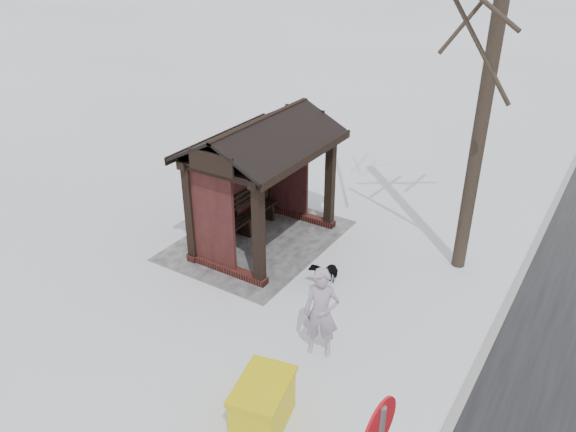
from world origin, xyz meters
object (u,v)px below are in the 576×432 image
at_px(dog, 324,272).
at_px(grit_bin, 263,404).
at_px(bus_shelter, 257,157).
at_px(pedestrian, 321,313).

height_order(dog, grit_bin, grit_bin).
height_order(bus_shelter, dog, bus_shelter).
bearing_deg(pedestrian, dog, 98.05).
height_order(pedestrian, grit_bin, pedestrian).
relative_size(bus_shelter, grit_bin, 2.98).
bearing_deg(dog, bus_shelter, 178.70).
xyz_separation_m(bus_shelter, pedestrian, (2.65, 3.16, -1.31)).
distance_m(dog, grit_bin, 3.95).
bearing_deg(grit_bin, pedestrian, 169.91).
bearing_deg(dog, pedestrian, -45.28).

